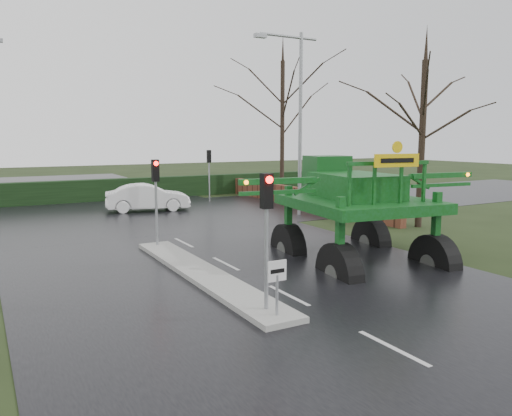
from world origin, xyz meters
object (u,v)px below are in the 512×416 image
traffic_signal_near (267,212)px  street_light_right (296,108)px  crop_sprayer (337,197)px  white_sedan (148,211)px  traffic_signal_far (209,164)px  traffic_signal_mid (156,184)px  keep_left_sign (277,279)px

traffic_signal_near → street_light_right: 16.46m
crop_sprayer → white_sedan: bearing=101.4°
white_sedan → traffic_signal_far: bearing=-53.3°
street_light_right → white_sedan: street_light_right is taller
traffic_signal_mid → traffic_signal_far: (7.80, 12.52, 0.00)m
traffic_signal_far → traffic_signal_mid: bearing=58.1°
traffic_signal_mid → white_sedan: size_ratio=0.72×
traffic_signal_near → traffic_signal_far: (7.80, 21.02, 0.00)m
keep_left_sign → white_sedan: size_ratio=0.28×
keep_left_sign → traffic_signal_near: traffic_signal_near is taller
traffic_signal_far → white_sedan: traffic_signal_far is taller
traffic_signal_far → street_light_right: 8.86m
crop_sprayer → white_sedan: size_ratio=1.93×
traffic_signal_mid → crop_sprayer: crop_sprayer is taller
traffic_signal_mid → traffic_signal_far: size_ratio=1.00×
traffic_signal_near → white_sedan: bearing=81.6°
keep_left_sign → traffic_signal_near: size_ratio=0.38×
keep_left_sign → crop_sprayer: crop_sprayer is taller
traffic_signal_far → white_sedan: bearing=24.6°
traffic_signal_mid → crop_sprayer: size_ratio=0.37×
keep_left_sign → traffic_signal_mid: traffic_signal_mid is taller
keep_left_sign → traffic_signal_mid: 9.12m
traffic_signal_near → traffic_signal_far: 22.42m
keep_left_sign → traffic_signal_mid: (0.00, 8.99, 1.53)m
crop_sprayer → traffic_signal_mid: bearing=129.2°
traffic_signal_near → crop_sprayer: size_ratio=0.37×
traffic_signal_near → traffic_signal_mid: size_ratio=1.00×
traffic_signal_near → street_light_right: size_ratio=0.35×
crop_sprayer → white_sedan: crop_sprayer is taller
street_light_right → white_sedan: (-6.73, 5.70, -5.99)m
traffic_signal_near → traffic_signal_far: bearing=69.6°
traffic_signal_mid → crop_sprayer: (3.88, -6.29, -0.08)m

